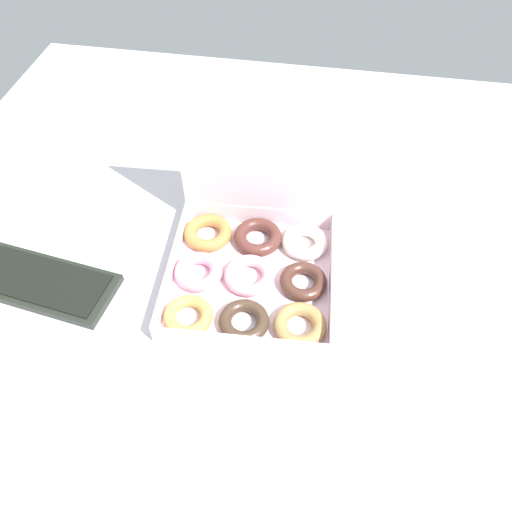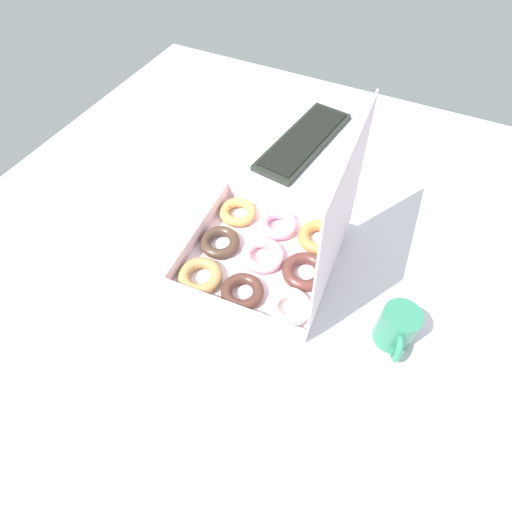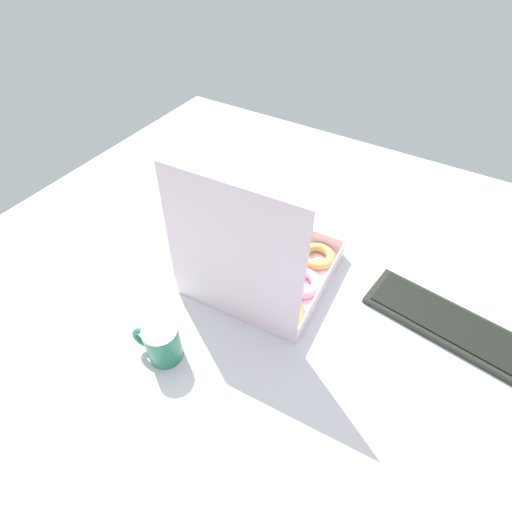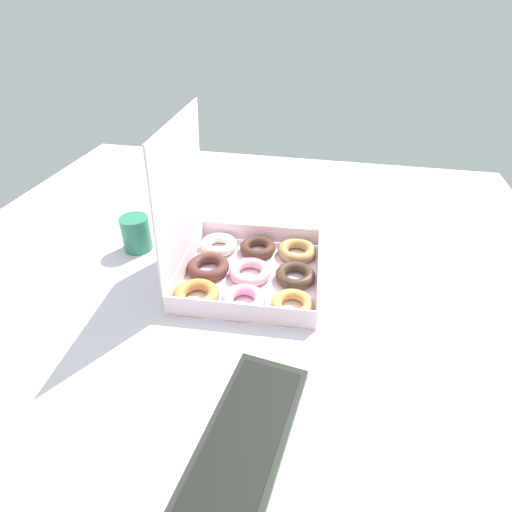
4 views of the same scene
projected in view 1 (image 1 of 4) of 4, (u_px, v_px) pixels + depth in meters
ground_plane at (252, 270)px, 115.14cm from camera, size 180.00×180.00×2.00cm
donut_box at (252, 260)px, 110.13cm from camera, size 39.35×38.46×41.43cm
keyboard at (23, 277)px, 111.15cm from camera, size 43.98×19.65×2.20cm
coffee_mug at (302, 164)px, 129.46cm from camera, size 12.11×8.23×10.35cm
paper_napkin at (145, 397)px, 94.25cm from camera, size 12.63×11.19×0.15cm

